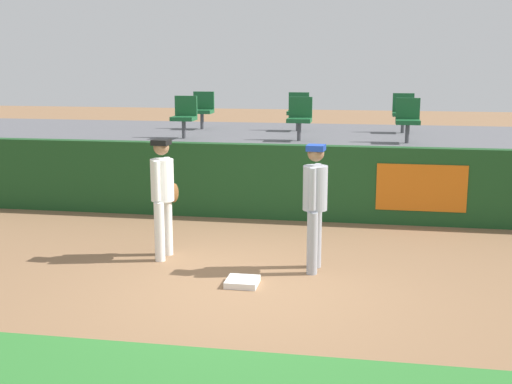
{
  "coord_description": "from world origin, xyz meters",
  "views": [
    {
      "loc": [
        1.48,
        -7.6,
        2.79
      ],
      "look_at": [
        -0.06,
        1.17,
        1.0
      ],
      "focal_mm": 46.25,
      "sensor_mm": 36.0,
      "label": 1
    }
  ],
  "objects_px": {
    "player_runner_visitor": "(315,199)",
    "seat_front_left": "(185,115)",
    "seat_front_center": "(300,116)",
    "seat_front_right": "(408,118)",
    "first_base": "(242,282)",
    "seat_back_left": "(203,108)",
    "seat_back_center": "(298,109)",
    "player_fielder_home": "(163,190)",
    "seat_back_right": "(403,111)"
  },
  "relations": [
    {
      "from": "seat_back_right",
      "to": "seat_front_right",
      "type": "xyz_separation_m",
      "value": [
        0.01,
        -1.8,
        -0.0
      ]
    },
    {
      "from": "player_fielder_home",
      "to": "seat_front_center",
      "type": "xyz_separation_m",
      "value": [
        1.48,
        4.06,
        0.73
      ]
    },
    {
      "from": "seat_front_left",
      "to": "seat_front_right",
      "type": "bearing_deg",
      "value": -0.0
    },
    {
      "from": "seat_back_right",
      "to": "seat_front_right",
      "type": "relative_size",
      "value": 1.0
    },
    {
      "from": "seat_front_right",
      "to": "player_fielder_home",
      "type": "bearing_deg",
      "value": -131.09
    },
    {
      "from": "player_fielder_home",
      "to": "seat_front_right",
      "type": "distance_m",
      "value": 5.43
    },
    {
      "from": "seat_back_left",
      "to": "seat_back_center",
      "type": "bearing_deg",
      "value": -0.01
    },
    {
      "from": "seat_front_center",
      "to": "seat_front_left",
      "type": "bearing_deg",
      "value": -180.0
    },
    {
      "from": "seat_back_right",
      "to": "first_base",
      "type": "bearing_deg",
      "value": -107.9
    },
    {
      "from": "player_fielder_home",
      "to": "seat_back_right",
      "type": "height_order",
      "value": "seat_back_right"
    },
    {
      "from": "first_base",
      "to": "seat_back_right",
      "type": "height_order",
      "value": "seat_back_right"
    },
    {
      "from": "player_runner_visitor",
      "to": "seat_front_center",
      "type": "distance_m",
      "value": 4.4
    },
    {
      "from": "player_fielder_home",
      "to": "seat_back_center",
      "type": "height_order",
      "value": "seat_back_center"
    },
    {
      "from": "seat_front_center",
      "to": "seat_back_left",
      "type": "bearing_deg",
      "value": 143.25
    },
    {
      "from": "seat_front_center",
      "to": "seat_front_right",
      "type": "bearing_deg",
      "value": -0.0
    },
    {
      "from": "seat_back_right",
      "to": "seat_front_center",
      "type": "height_order",
      "value": "same"
    },
    {
      "from": "first_base",
      "to": "seat_front_right",
      "type": "height_order",
      "value": "seat_front_right"
    },
    {
      "from": "seat_front_left",
      "to": "first_base",
      "type": "bearing_deg",
      "value": -66.74
    },
    {
      "from": "player_runner_visitor",
      "to": "seat_front_right",
      "type": "height_order",
      "value": "seat_front_right"
    },
    {
      "from": "seat_front_left",
      "to": "seat_back_right",
      "type": "xyz_separation_m",
      "value": [
        4.37,
        1.8,
        0.0
      ]
    },
    {
      "from": "first_base",
      "to": "seat_front_left",
      "type": "bearing_deg",
      "value": 113.26
    },
    {
      "from": "player_fielder_home",
      "to": "seat_front_center",
      "type": "height_order",
      "value": "seat_front_center"
    },
    {
      "from": "player_fielder_home",
      "to": "seat_back_center",
      "type": "distance_m",
      "value": 6.04
    },
    {
      "from": "seat_back_left",
      "to": "seat_front_right",
      "type": "distance_m",
      "value": 4.82
    },
    {
      "from": "first_base",
      "to": "seat_back_left",
      "type": "xyz_separation_m",
      "value": [
        -2.25,
        6.83,
        1.67
      ]
    },
    {
      "from": "player_fielder_home",
      "to": "seat_front_left",
      "type": "distance_m",
      "value": 4.21
    },
    {
      "from": "player_runner_visitor",
      "to": "seat_front_left",
      "type": "relative_size",
      "value": 2.03
    },
    {
      "from": "seat_front_right",
      "to": "first_base",
      "type": "bearing_deg",
      "value": -113.76
    },
    {
      "from": "first_base",
      "to": "seat_front_right",
      "type": "relative_size",
      "value": 0.48
    },
    {
      "from": "first_base",
      "to": "player_fielder_home",
      "type": "bearing_deg",
      "value": 143.8
    },
    {
      "from": "first_base",
      "to": "seat_back_center",
      "type": "relative_size",
      "value": 0.48
    },
    {
      "from": "first_base",
      "to": "player_runner_visitor",
      "type": "relative_size",
      "value": 0.23
    },
    {
      "from": "seat_front_right",
      "to": "seat_back_left",
      "type": "bearing_deg",
      "value": 158.04
    },
    {
      "from": "seat_front_right",
      "to": "seat_back_right",
      "type": "bearing_deg",
      "value": 90.25
    },
    {
      "from": "seat_back_center",
      "to": "seat_front_left",
      "type": "bearing_deg",
      "value": -139.28
    },
    {
      "from": "seat_back_center",
      "to": "seat_front_center",
      "type": "distance_m",
      "value": 1.81
    },
    {
      "from": "first_base",
      "to": "player_fielder_home",
      "type": "xyz_separation_m",
      "value": [
        -1.33,
        0.97,
        0.94
      ]
    },
    {
      "from": "seat_front_left",
      "to": "seat_front_center",
      "type": "xyz_separation_m",
      "value": [
        2.32,
        0.0,
        0.0
      ]
    },
    {
      "from": "seat_front_left",
      "to": "seat_front_center",
      "type": "relative_size",
      "value": 1.0
    },
    {
      "from": "seat_front_center",
      "to": "seat_front_right",
      "type": "distance_m",
      "value": 2.06
    },
    {
      "from": "player_fielder_home",
      "to": "seat_front_center",
      "type": "bearing_deg",
      "value": 163.96
    },
    {
      "from": "player_fielder_home",
      "to": "seat_front_right",
      "type": "bearing_deg",
      "value": 142.96
    },
    {
      "from": "seat_front_left",
      "to": "seat_front_right",
      "type": "distance_m",
      "value": 4.38
    },
    {
      "from": "player_runner_visitor",
      "to": "seat_front_center",
      "type": "relative_size",
      "value": 2.03
    },
    {
      "from": "seat_front_left",
      "to": "seat_back_right",
      "type": "distance_m",
      "value": 4.72
    },
    {
      "from": "player_fielder_home",
      "to": "seat_front_right",
      "type": "xyz_separation_m",
      "value": [
        3.54,
        4.06,
        0.73
      ]
    },
    {
      "from": "first_base",
      "to": "seat_front_center",
      "type": "distance_m",
      "value": 5.3
    },
    {
      "from": "player_fielder_home",
      "to": "seat_front_left",
      "type": "relative_size",
      "value": 2.03
    },
    {
      "from": "seat_front_center",
      "to": "seat_back_center",
      "type": "bearing_deg",
      "value": 97.25
    },
    {
      "from": "seat_back_left",
      "to": "seat_front_center",
      "type": "height_order",
      "value": "same"
    }
  ]
}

